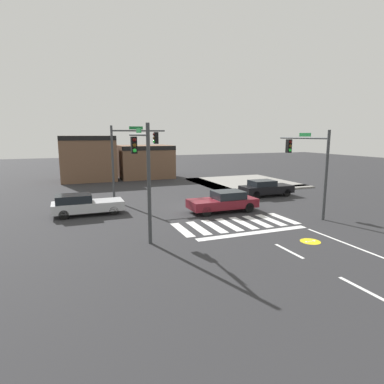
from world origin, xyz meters
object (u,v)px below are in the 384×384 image
object	(u,v)px
car_silver	(85,204)
car_black	(265,188)
traffic_signal_northwest	(132,149)
car_maroon	(224,201)
traffic_signal_southeast	(308,157)
traffic_signal_southwest	(142,161)

from	to	relation	value
car_silver	car_black	bearing A→B (deg)	4.75
traffic_signal_northwest	car_maroon	size ratio (longest dim) A/B	1.26
traffic_signal_southeast	car_black	xyz separation A→B (m)	(1.16, 6.40, -3.10)
traffic_signal_southeast	traffic_signal_northwest	bearing A→B (deg)	48.14
car_maroon	car_black	size ratio (longest dim) A/B	1.03
traffic_signal_southeast	traffic_signal_southwest	xyz separation A→B (m)	(-11.29, -0.60, 0.14)
traffic_signal_southeast	car_maroon	xyz separation A→B (m)	(-4.85, 2.59, -3.09)
traffic_signal_southwest	traffic_signal_northwest	xyz separation A→B (m)	(1.34, 9.51, 0.18)
car_maroon	car_black	xyz separation A→B (m)	(6.00, 3.81, -0.01)
traffic_signal_southwest	car_black	distance (m)	14.64
car_maroon	traffic_signal_southwest	bearing A→B (deg)	26.36
traffic_signal_southwest	car_black	size ratio (longest dim) A/B	1.27
car_maroon	car_silver	size ratio (longest dim) A/B	1.04
traffic_signal_northwest	car_silver	size ratio (longest dim) A/B	1.31
car_maroon	traffic_signal_southeast	bearing A→B (deg)	151.87
traffic_signal_southeast	car_black	distance (m)	7.20
traffic_signal_southwest	traffic_signal_northwest	world-z (taller)	traffic_signal_northwest
traffic_signal_southeast	car_maroon	distance (m)	6.31
traffic_signal_northwest	car_maroon	bearing A→B (deg)	-51.10
traffic_signal_southeast	traffic_signal_northwest	world-z (taller)	traffic_signal_northwest
traffic_signal_southeast	traffic_signal_southwest	size ratio (longest dim) A/B	0.95
traffic_signal_northwest	car_black	distance (m)	11.89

